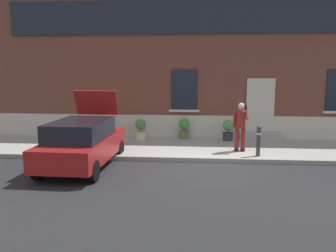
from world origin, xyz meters
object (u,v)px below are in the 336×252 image
object	(u,v)px
bollard_near_person	(258,140)
person_on_phone	(241,124)
planter_terracotta	(100,127)
planter_olive	(184,128)
hatchback_car_red	(83,142)
planter_charcoal	(228,130)
planter_cream	(141,129)

from	to	relation	value
bollard_near_person	person_on_phone	xyz separation A→B (m)	(-0.53, 0.66, 0.44)
planter_terracotta	planter_olive	bearing A→B (deg)	0.36
hatchback_car_red	person_on_phone	world-z (taller)	hatchback_car_red
planter_charcoal	bollard_near_person	bearing A→B (deg)	-73.06
bollard_near_person	planter_olive	distance (m)	3.83
person_on_phone	planter_olive	world-z (taller)	person_on_phone
hatchback_car_red	planter_olive	distance (m)	5.12
planter_charcoal	planter_olive	bearing A→B (deg)	172.70
bollard_near_person	person_on_phone	distance (m)	0.95
bollard_near_person	planter_olive	size ratio (longest dim) A/B	1.22
hatchback_car_red	planter_cream	distance (m)	4.02
planter_terracotta	planter_charcoal	size ratio (longest dim) A/B	1.00
person_on_phone	planter_charcoal	size ratio (longest dim) A/B	2.03
planter_cream	planter_olive	bearing A→B (deg)	9.67
planter_terracotta	planter_olive	world-z (taller)	same
bollard_near_person	person_on_phone	bearing A→B (deg)	128.93
planter_cream	person_on_phone	bearing A→B (deg)	-25.52
planter_olive	planter_charcoal	world-z (taller)	same
planter_terracotta	planter_cream	xyz separation A→B (m)	(1.81, -0.29, 0.00)
planter_terracotta	planter_olive	size ratio (longest dim) A/B	1.00
planter_cream	planter_olive	size ratio (longest dim) A/B	1.00
planter_olive	planter_cream	bearing A→B (deg)	-170.33
planter_terracotta	planter_cream	world-z (taller)	same
planter_cream	planter_olive	distance (m)	1.84
planter_olive	hatchback_car_red	bearing A→B (deg)	-126.13
person_on_phone	hatchback_car_red	bearing A→B (deg)	-174.24
hatchback_car_red	bollard_near_person	world-z (taller)	hatchback_car_red
planter_cream	planter_olive	world-z (taller)	same
person_on_phone	planter_cream	bearing A→B (deg)	139.01
hatchback_car_red	person_on_phone	bearing A→B (deg)	21.24
planter_terracotta	planter_olive	xyz separation A→B (m)	(3.62, 0.02, 0.00)
person_on_phone	planter_olive	xyz separation A→B (m)	(-2.07, 2.16, -0.55)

